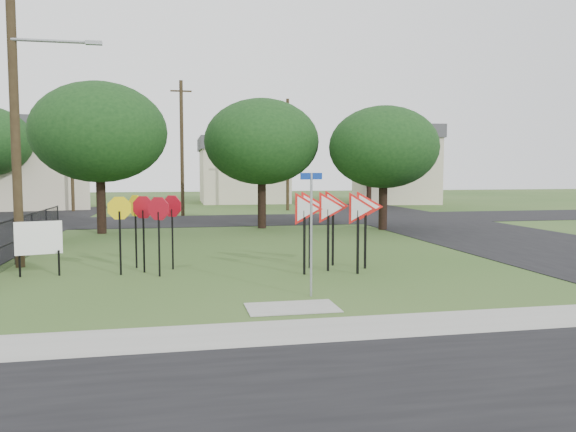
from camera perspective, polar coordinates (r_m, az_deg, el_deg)
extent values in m
plane|color=#2F4E1D|center=(14.80, -1.50, -7.16)|extent=(140.00, 140.00, 0.00)
cube|color=gray|center=(10.81, 2.41, -11.55)|extent=(30.00, 1.60, 0.02)
cube|color=#2F4E1D|center=(9.70, 4.15, -13.47)|extent=(30.00, 0.80, 0.02)
cube|color=black|center=(28.43, 19.33, -1.74)|extent=(8.00, 50.00, 0.02)
cube|color=black|center=(34.50, -7.21, -0.45)|extent=(60.00, 8.00, 0.02)
cube|color=gray|center=(12.50, 0.42, -9.31)|extent=(2.00, 1.20, 0.02)
cylinder|color=#93969B|center=(13.42, 2.37, -1.95)|extent=(0.06, 0.06, 2.97)
cube|color=navy|center=(13.34, 2.39, 4.07)|extent=(0.58, 0.24, 0.16)
cube|color=black|center=(17.21, -14.44, -2.52)|extent=(0.06, 0.06, 1.86)
cube|color=black|center=(17.55, -11.65, -2.33)|extent=(0.06, 0.06, 1.86)
cube|color=black|center=(16.45, -12.96, -2.81)|extent=(0.06, 0.06, 1.86)
cube|color=black|center=(16.98, -16.68, -2.66)|extent=(0.06, 0.06, 1.86)
cube|color=black|center=(18.05, -15.18, -2.21)|extent=(0.06, 0.06, 1.86)
cube|color=black|center=(16.34, 1.67, -2.72)|extent=(0.06, 0.06, 1.87)
cube|color=black|center=(16.94, 4.10, -2.47)|extent=(0.06, 0.06, 1.87)
cube|color=black|center=(16.56, 7.10, -2.66)|extent=(0.06, 0.06, 1.87)
cube|color=black|center=(17.43, 2.23, -2.26)|extent=(0.06, 0.06, 1.87)
cube|color=black|center=(17.95, 4.58, -2.08)|extent=(0.06, 0.06, 1.87)
cube|color=black|center=(17.51, 7.85, -2.27)|extent=(0.06, 0.06, 1.87)
cube|color=black|center=(17.75, -25.60, -4.43)|extent=(0.05, 0.05, 0.74)
cube|color=black|center=(17.52, -22.24, -4.44)|extent=(0.05, 0.05, 0.74)
cube|color=white|center=(17.53, -24.01, -2.05)|extent=(1.23, 0.37, 0.95)
cylinder|color=#392D1A|center=(19.49, -26.05, 9.98)|extent=(0.28, 0.28, 10.00)
cylinder|color=#93969B|center=(19.44, -22.78, 16.07)|extent=(2.40, 0.10, 0.10)
cube|color=#93969B|center=(19.25, -19.13, 16.29)|extent=(0.50, 0.18, 0.12)
cylinder|color=#392D1A|center=(38.31, -10.73, 6.72)|extent=(0.24, 0.24, 9.00)
cube|color=#392D1A|center=(38.65, -10.81, 12.36)|extent=(1.40, 0.10, 0.10)
cylinder|color=#392D1A|center=(43.14, -0.04, 6.22)|extent=(0.24, 0.24, 8.50)
cube|color=#392D1A|center=(43.39, -0.04, 10.91)|extent=(1.40, 0.10, 0.10)
cylinder|color=#392D1A|center=(44.94, -21.13, 6.17)|extent=(0.24, 0.24, 9.00)
cube|color=#392D1A|center=(45.22, -21.27, 10.98)|extent=(1.40, 0.10, 0.10)
cylinder|color=black|center=(20.17, -26.02, -2.33)|extent=(0.05, 0.05, 1.50)
cylinder|color=black|center=(22.39, -24.54, -1.63)|extent=(0.05, 0.05, 1.50)
cylinder|color=black|center=(24.62, -23.33, -1.07)|extent=(0.05, 0.05, 1.50)
cylinder|color=black|center=(26.87, -22.32, -0.60)|extent=(0.05, 0.05, 1.50)
cube|color=black|center=(21.21, -25.31, -0.06)|extent=(0.03, 11.50, 0.03)
cube|color=black|center=(21.28, -25.24, -1.96)|extent=(0.03, 11.50, 0.03)
cube|color=black|center=(21.28, -25.24, -1.96)|extent=(0.01, 11.50, 1.50)
cube|color=beige|center=(49.63, -24.87, 4.14)|extent=(10.08, 8.46, 6.00)
cube|color=#444449|center=(49.76, -25.01, 8.29)|extent=(10.58, 8.88, 1.20)
cube|color=beige|center=(54.67, -4.58, 4.02)|extent=(8.00, 8.00, 5.00)
cube|color=#444449|center=(54.73, -4.60, 7.27)|extent=(8.40, 8.40, 1.20)
cube|color=beige|center=(54.29, 10.82, 4.48)|extent=(7.91, 7.91, 6.00)
cube|color=#444449|center=(54.41, 10.87, 8.27)|extent=(8.30, 8.30, 1.20)
cylinder|color=black|center=(28.55, -18.44, 0.93)|extent=(0.44, 0.44, 2.62)
ellipsoid|color=black|center=(28.56, -18.62, 8.06)|extent=(6.40, 6.40, 4.80)
cylinder|color=black|center=(29.67, -2.67, 1.12)|extent=(0.44, 0.44, 2.45)
ellipsoid|color=black|center=(29.66, -2.70, 7.54)|extent=(6.00, 6.00, 4.50)
cylinder|color=black|center=(29.28, 9.62, 0.84)|extent=(0.44, 0.44, 2.27)
ellipsoid|color=black|center=(29.25, 9.70, 6.91)|extent=(5.60, 5.60, 4.20)
cylinder|color=black|center=(49.16, 8.22, 2.45)|extent=(0.44, 0.44, 2.45)
ellipsoid|color=black|center=(49.15, 8.27, 6.32)|extent=(6.00, 6.00, 4.50)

